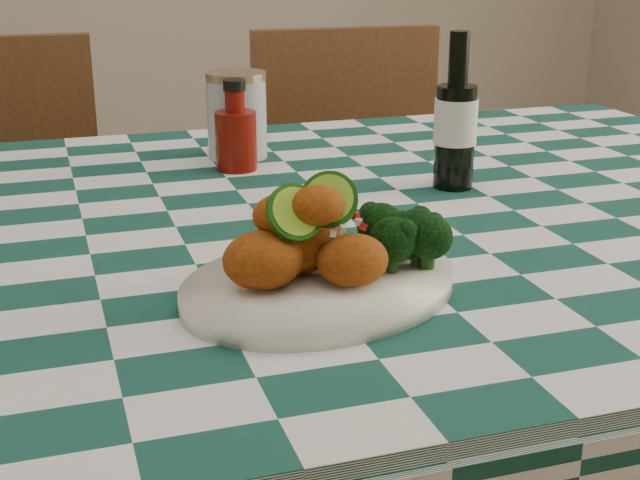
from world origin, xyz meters
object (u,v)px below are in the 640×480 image
object	(u,v)px
plate	(320,286)
fried_chicken_pile	(314,232)
beer_bottle	(456,111)
wooden_chair_left	(1,284)
wooden_chair_right	(368,255)
mason_jar	(237,115)
ketchup_bottle	(236,125)

from	to	relation	value
plate	fried_chicken_pile	distance (m)	0.05
plate	beer_bottle	size ratio (longest dim) A/B	1.37
beer_bottle	wooden_chair_left	size ratio (longest dim) A/B	0.23
wooden_chair_left	wooden_chair_right	xyz separation A→B (m)	(0.74, -0.07, -0.00)
beer_bottle	mason_jar	bearing A→B (deg)	133.40
wooden_chair_left	wooden_chair_right	size ratio (longest dim) A/B	1.00
mason_jar	wooden_chair_left	xyz separation A→B (m)	(-0.39, 0.43, -0.39)
mason_jar	wooden_chair_left	world-z (taller)	mason_jar
fried_chicken_pile	beer_bottle	size ratio (longest dim) A/B	0.68
ketchup_bottle	beer_bottle	xyz separation A→B (m)	(0.26, -0.18, 0.04)
ketchup_bottle	fried_chicken_pile	bearing A→B (deg)	-94.05
fried_chicken_pile	mason_jar	xyz separation A→B (m)	(0.05, 0.55, 0.00)
mason_jar	wooden_chair_left	distance (m)	0.70
beer_bottle	wooden_chair_right	xyz separation A→B (m)	(0.12, 0.62, -0.43)
fried_chicken_pile	beer_bottle	world-z (taller)	beer_bottle
ketchup_bottle	wooden_chair_left	world-z (taller)	ketchup_bottle
fried_chicken_pile	ketchup_bottle	size ratio (longest dim) A/B	1.09
plate	fried_chicken_pile	xyz separation A→B (m)	(-0.01, 0.00, 0.05)
fried_chicken_pile	ketchup_bottle	distance (m)	0.48
fried_chicken_pile	wooden_chair_left	world-z (taller)	wooden_chair_left
mason_jar	wooden_chair_right	bearing A→B (deg)	45.85
plate	mason_jar	distance (m)	0.56
beer_bottle	wooden_chair_right	distance (m)	0.77
plate	wooden_chair_left	xyz separation A→B (m)	(-0.34, 0.99, -0.34)
plate	mason_jar	world-z (taller)	mason_jar
beer_bottle	wooden_chair_right	size ratio (longest dim) A/B	0.23
mason_jar	wooden_chair_left	bearing A→B (deg)	131.76
plate	fried_chicken_pile	world-z (taller)	fried_chicken_pile
mason_jar	fried_chicken_pile	bearing A→B (deg)	-95.42
fried_chicken_pile	wooden_chair_right	world-z (taller)	wooden_chair_right
fried_chicken_pile	wooden_chair_left	bearing A→B (deg)	108.73
wooden_chair_left	wooden_chair_right	distance (m)	0.75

